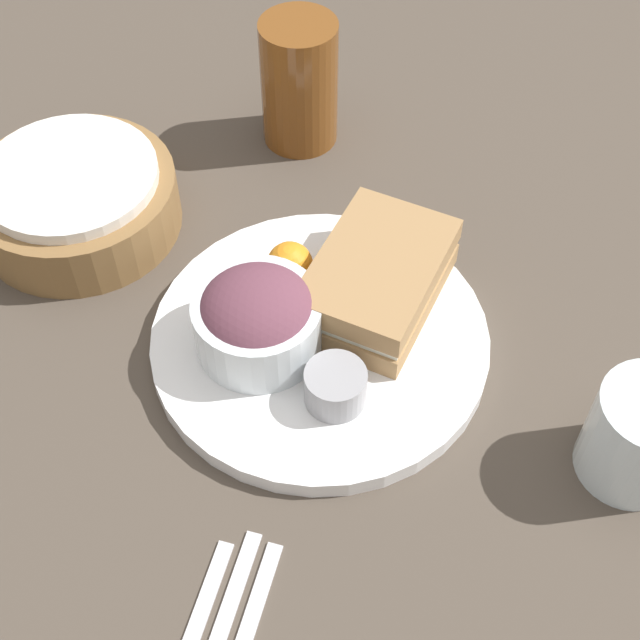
{
  "coord_description": "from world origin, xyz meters",
  "views": [
    {
      "loc": [
        -0.38,
        -0.28,
        0.63
      ],
      "look_at": [
        0.0,
        0.0,
        0.04
      ],
      "focal_mm": 50.0,
      "sensor_mm": 36.0,
      "label": 1
    }
  ],
  "objects_px": {
    "sandwich": "(377,279)",
    "bread_basket": "(76,199)",
    "drink_glass": "(299,83)",
    "plate": "(320,340)",
    "water_glass": "(640,436)",
    "salad_bowl": "(258,318)",
    "dressing_cup": "(335,387)"
  },
  "relations": [
    {
      "from": "sandwich",
      "to": "bread_basket",
      "type": "relative_size",
      "value": 0.84
    },
    {
      "from": "drink_glass",
      "to": "plate",
      "type": "bearing_deg",
      "value": -139.4
    },
    {
      "from": "bread_basket",
      "to": "water_glass",
      "type": "distance_m",
      "value": 0.55
    },
    {
      "from": "salad_bowl",
      "to": "bread_basket",
      "type": "distance_m",
      "value": 0.25
    },
    {
      "from": "sandwich",
      "to": "drink_glass",
      "type": "xyz_separation_m",
      "value": [
        0.16,
        0.2,
        0.02
      ]
    },
    {
      "from": "plate",
      "to": "bread_basket",
      "type": "bearing_deg",
      "value": 93.43
    },
    {
      "from": "drink_glass",
      "to": "water_glass",
      "type": "height_order",
      "value": "drink_glass"
    },
    {
      "from": "plate",
      "to": "dressing_cup",
      "type": "relative_size",
      "value": 5.75
    },
    {
      "from": "dressing_cup",
      "to": "bread_basket",
      "type": "bearing_deg",
      "value": 84.94
    },
    {
      "from": "dressing_cup",
      "to": "bread_basket",
      "type": "height_order",
      "value": "bread_basket"
    },
    {
      "from": "dressing_cup",
      "to": "water_glass",
      "type": "bearing_deg",
      "value": -66.24
    },
    {
      "from": "dressing_cup",
      "to": "drink_glass",
      "type": "bearing_deg",
      "value": 41.82
    },
    {
      "from": "dressing_cup",
      "to": "water_glass",
      "type": "xyz_separation_m",
      "value": [
        0.1,
        -0.22,
        0.01
      ]
    },
    {
      "from": "water_glass",
      "to": "dressing_cup",
      "type": "bearing_deg",
      "value": 113.76
    },
    {
      "from": "plate",
      "to": "drink_glass",
      "type": "distance_m",
      "value": 0.29
    },
    {
      "from": "plate",
      "to": "dressing_cup",
      "type": "xyz_separation_m",
      "value": [
        -0.05,
        -0.05,
        0.03
      ]
    },
    {
      "from": "salad_bowl",
      "to": "drink_glass",
      "type": "distance_m",
      "value": 0.3
    },
    {
      "from": "bread_basket",
      "to": "water_glass",
      "type": "xyz_separation_m",
      "value": [
        0.07,
        -0.55,
        0.01
      ]
    },
    {
      "from": "plate",
      "to": "water_glass",
      "type": "distance_m",
      "value": 0.27
    },
    {
      "from": "plate",
      "to": "drink_glass",
      "type": "xyz_separation_m",
      "value": [
        0.22,
        0.19,
        0.06
      ]
    },
    {
      "from": "plate",
      "to": "sandwich",
      "type": "bearing_deg",
      "value": -15.09
    },
    {
      "from": "sandwich",
      "to": "salad_bowl",
      "type": "distance_m",
      "value": 0.11
    },
    {
      "from": "bread_basket",
      "to": "water_glass",
      "type": "height_order",
      "value": "water_glass"
    },
    {
      "from": "sandwich",
      "to": "dressing_cup",
      "type": "bearing_deg",
      "value": -163.13
    },
    {
      "from": "salad_bowl",
      "to": "bread_basket",
      "type": "xyz_separation_m",
      "value": [
        0.02,
        0.24,
        -0.02
      ]
    },
    {
      "from": "salad_bowl",
      "to": "dressing_cup",
      "type": "xyz_separation_m",
      "value": [
        -0.01,
        -0.09,
        -0.02
      ]
    },
    {
      "from": "sandwich",
      "to": "salad_bowl",
      "type": "height_order",
      "value": "salad_bowl"
    },
    {
      "from": "drink_glass",
      "to": "water_glass",
      "type": "bearing_deg",
      "value": -110.28
    },
    {
      "from": "dressing_cup",
      "to": "plate",
      "type": "bearing_deg",
      "value": 47.02
    },
    {
      "from": "drink_glass",
      "to": "water_glass",
      "type": "distance_m",
      "value": 0.48
    },
    {
      "from": "drink_glass",
      "to": "bread_basket",
      "type": "distance_m",
      "value": 0.25
    },
    {
      "from": "salad_bowl",
      "to": "dressing_cup",
      "type": "height_order",
      "value": "salad_bowl"
    }
  ]
}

